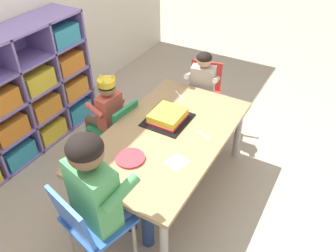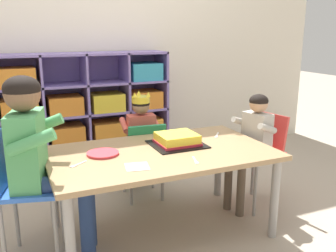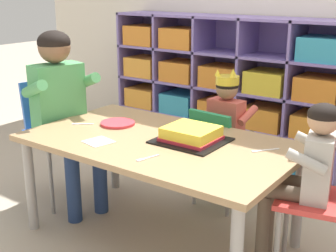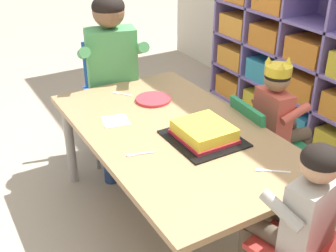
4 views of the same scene
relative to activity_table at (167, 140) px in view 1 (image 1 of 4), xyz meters
The scene contains 14 objects.
ground 0.50m from the activity_table, ahead, with size 16.00×16.00×0.00m, color tan.
activity_table is the anchor object (origin of this frame).
classroom_chair_blue 0.53m from the activity_table, 82.43° to the left, with size 0.33×0.36×0.63m.
child_with_crown 0.62m from the activity_table, 82.96° to the left, with size 0.31×0.31×0.85m.
classroom_chair_adult_side 0.84m from the activity_table, behind, with size 0.43×0.43×0.76m.
adult_helper_seated 0.74m from the activity_table, behind, with size 0.47×0.45×1.07m.
classroom_chair_guest_side 0.86m from the activity_table, ahead, with size 0.40×0.38×0.69m.
guest_at_table_side 0.75m from the activity_table, ahead, with size 0.33×0.33×0.86m.
birthday_cake_on_tray 0.19m from the activity_table, 27.03° to the left, with size 0.34×0.31×0.08m.
paper_plate_stack 0.37m from the activity_table, 167.96° to the left, with size 0.20×0.20×0.01m, color #DB333D.
paper_napkin_square 0.32m from the activity_table, 137.92° to the right, with size 0.13×0.13×0.00m, color white.
fork_near_child_seat 0.53m from the activity_table, behind, with size 0.11×0.08×0.00m.
fork_scattered_mid_table 0.53m from the activity_table, 17.89° to the left, with size 0.10×0.12×0.00m.
fork_beside_plate_stack 0.28m from the activity_table, 65.68° to the right, with size 0.05×0.12×0.00m.
Camera 1 is at (-1.69, -0.97, 2.10)m, focal length 36.68 mm.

